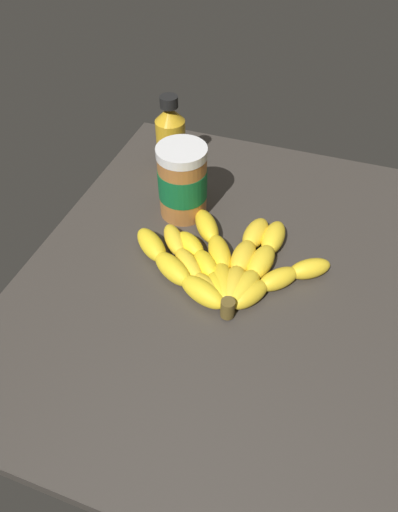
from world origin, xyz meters
TOP-DOWN VIEW (x-y plane):
  - ground_plane at (0.00, 0.00)cm, footprint 72.34×56.98cm
  - banana_bunch at (0.57, 1.30)cm, footprint 20.93×32.06cm
  - peanut_butter_jar at (-10.49, -9.46)cm, footprint 8.22×8.22cm
  - honey_bottle at (-21.51, -15.92)cm, footprint 5.47×5.47cm

SIDE VIEW (x-z plane):
  - ground_plane at x=0.00cm, z-range -3.18..0.00cm
  - banana_bunch at x=0.57cm, z-range -0.12..3.38cm
  - peanut_butter_jar at x=-10.49cm, z-range -0.03..12.85cm
  - honey_bottle at x=-21.51cm, z-range -0.59..14.46cm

